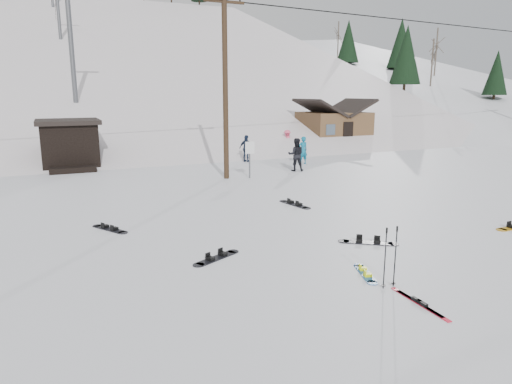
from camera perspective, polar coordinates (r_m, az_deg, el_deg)
name	(u,v)px	position (r m, az deg, el deg)	size (l,w,h in m)	color
ground	(369,295)	(10.33, 13.89, -12.36)	(200.00, 200.00, 0.00)	white
ski_slope	(107,216)	(64.66, -18.14, -2.84)	(60.00, 75.00, 45.00)	silver
ridge_right	(361,191)	(73.80, 13.00, 0.10)	(34.00, 85.00, 36.00)	white
treeline_right	(389,125)	(64.86, 16.33, 8.09)	(20.00, 60.00, 10.00)	black
treeline_crest	(83,115)	(93.59, -20.79, 8.95)	(50.00, 6.00, 10.00)	black
utility_pole	(225,83)	(22.74, -3.86, 13.40)	(2.00, 0.26, 9.00)	#3A2819
trail_sign	(250,153)	(22.94, -0.78, 4.89)	(0.50, 0.09, 1.85)	#595B60
lift_hut	(70,144)	(28.41, -22.28, 5.59)	(3.40, 4.10, 2.75)	black
lift_tower_near	(71,42)	(37.53, -22.13, 16.99)	(2.20, 0.36, 8.00)	#595B60
cabin	(333,127)	(37.76, 9.66, 7.96)	(5.39, 4.40, 3.77)	brown
hero_snowboard	(365,273)	(11.38, 13.50, -9.82)	(0.62, 1.26, 0.09)	#1A5CAB
hero_skis	(419,303)	(10.20, 19.74, -12.92)	(0.15, 1.67, 0.09)	red
ski_poles	(390,257)	(10.55, 16.43, -7.76)	(0.39, 0.10, 1.40)	black
board_scatter_a	(217,257)	(12.09, -4.96, -8.16)	(1.45, 0.86, 0.11)	black
board_scatter_b	(110,229)	(15.21, -17.82, -4.39)	(0.95, 1.40, 0.11)	black
board_scatter_d	(368,242)	(13.61, 13.84, -6.10)	(1.46, 1.11, 0.12)	black
board_scatter_f	(295,204)	(17.68, 4.86, -1.52)	(0.59, 1.67, 0.12)	black
skier_teal	(303,150)	(27.77, 5.88, 5.21)	(0.61, 0.40, 1.67)	#0D6788
skier_dark	(296,155)	(25.22, 5.01, 4.67)	(0.88, 0.69, 1.81)	black
skier_pink	(287,141)	(33.82, 3.91, 6.43)	(1.01, 0.58, 1.56)	#F2557B
skier_navy	(247,149)	(28.49, -1.19, 5.46)	(0.98, 0.41, 1.67)	#162137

